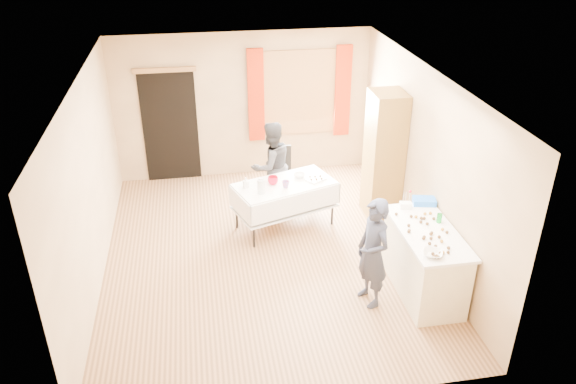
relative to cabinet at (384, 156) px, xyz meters
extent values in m
cube|color=#9E7047|center=(-1.99, -0.87, -1.03)|extent=(4.50, 5.50, 0.02)
cube|color=white|center=(-1.99, -0.87, 1.59)|extent=(4.50, 5.50, 0.02)
cube|color=tan|center=(-1.99, 1.89, 0.28)|extent=(4.50, 0.02, 2.60)
cube|color=tan|center=(-1.99, -3.63, 0.28)|extent=(4.50, 0.02, 2.60)
cube|color=tan|center=(-4.25, -0.87, 0.28)|extent=(0.02, 5.50, 2.60)
cube|color=tan|center=(0.27, -0.87, 0.28)|extent=(0.02, 5.50, 2.60)
cube|color=olive|center=(-0.99, 1.85, 0.48)|extent=(1.32, 0.06, 1.52)
cube|color=white|center=(-0.99, 1.83, 0.48)|extent=(1.20, 0.02, 1.40)
cube|color=#AF2509|center=(-1.77, 1.80, 0.48)|extent=(0.28, 0.06, 1.65)
cube|color=#AF2509|center=(-0.21, 1.80, 0.48)|extent=(0.28, 0.06, 1.65)
cube|color=black|center=(-3.29, 1.86, -0.02)|extent=(0.95, 0.04, 2.00)
cube|color=olive|center=(-3.29, 1.83, 1.00)|extent=(1.05, 0.06, 0.08)
cube|color=olive|center=(0.00, 0.00, 0.00)|extent=(0.50, 0.60, 2.03)
cube|color=beige|center=(-0.10, -2.06, -0.59)|extent=(0.63, 1.40, 0.86)
cube|color=white|center=(-0.10, -2.06, -0.13)|extent=(0.69, 1.45, 0.04)
cube|color=white|center=(-1.59, -0.16, -0.29)|extent=(1.63, 1.17, 0.04)
cube|color=black|center=(-1.50, 0.67, -0.61)|extent=(0.40, 0.40, 0.05)
cube|color=black|center=(-1.51, 0.84, -0.36)|extent=(0.38, 0.06, 0.55)
imported|color=#22263A|center=(-0.83, -2.16, -0.29)|extent=(0.71, 0.62, 1.45)
imported|color=black|center=(-1.70, 0.49, -0.27)|extent=(1.16, 1.12, 1.48)
cylinder|color=#148B29|center=(0.11, -1.89, -0.05)|extent=(0.07, 0.07, 0.12)
imported|color=white|center=(-0.26, -2.58, -0.08)|extent=(0.39, 0.39, 0.05)
cube|color=white|center=(-0.18, -1.46, -0.07)|extent=(0.17, 0.13, 0.08)
cube|color=blue|center=(0.11, -1.40, -0.07)|extent=(0.34, 0.26, 0.08)
cylinder|color=silver|center=(-1.98, -0.42, -0.16)|extent=(0.12, 0.12, 0.22)
imported|color=#BD0621|center=(-1.77, -0.16, -0.21)|extent=(0.25, 0.25, 0.12)
imported|color=red|center=(-1.60, -0.30, -0.21)|extent=(0.14, 0.14, 0.10)
imported|color=white|center=(-1.33, 0.02, -0.24)|extent=(0.29, 0.29, 0.05)
cube|color=white|center=(-1.10, -0.13, -0.26)|extent=(0.34, 0.32, 0.02)
imported|color=white|center=(-2.18, -0.20, -0.18)|extent=(0.10, 0.10, 0.16)
sphere|color=#3F2314|center=(0.07, -2.09, -0.09)|extent=(0.04, 0.04, 0.04)
sphere|color=#372211|center=(-0.26, -2.65, -0.09)|extent=(0.04, 0.04, 0.04)
sphere|color=#372211|center=(-0.26, -2.58, -0.09)|extent=(0.04, 0.04, 0.04)
sphere|color=#372211|center=(-0.20, -1.72, -0.09)|extent=(0.04, 0.04, 0.04)
sphere|color=#372211|center=(-0.21, -2.37, -0.09)|extent=(0.04, 0.04, 0.04)
sphere|color=#372211|center=(-0.35, -2.05, -0.09)|extent=(0.04, 0.04, 0.04)
sphere|color=#3F2314|center=(-0.13, -2.58, -0.09)|extent=(0.04, 0.04, 0.04)
sphere|color=#372211|center=(0.07, -1.82, -0.09)|extent=(0.04, 0.04, 0.04)
sphere|color=#372211|center=(-0.05, -1.80, -0.09)|extent=(0.04, 0.04, 0.04)
sphere|color=#372211|center=(-0.36, -2.07, -0.09)|extent=(0.04, 0.04, 0.04)
sphere|color=#372211|center=(-0.07, -1.93, -0.09)|extent=(0.04, 0.04, 0.04)
sphere|color=#372211|center=(-0.11, -2.17, -0.09)|extent=(0.04, 0.04, 0.04)
sphere|color=#3F2314|center=(-0.14, -1.74, -0.09)|extent=(0.04, 0.04, 0.04)
sphere|color=#372211|center=(-0.13, -1.87, -0.09)|extent=(0.04, 0.04, 0.04)
sphere|color=#372211|center=(-0.22, -2.22, -0.09)|extent=(0.04, 0.04, 0.04)
sphere|color=#372211|center=(-0.31, -1.93, -0.09)|extent=(0.04, 0.04, 0.04)
sphere|color=#372211|center=(-0.27, -2.63, -0.09)|extent=(0.04, 0.04, 0.04)
sphere|color=#372211|center=(-0.03, -2.50, -0.09)|extent=(0.04, 0.04, 0.04)
sphere|color=#3F2314|center=(0.08, -1.69, -0.09)|extent=(0.04, 0.04, 0.04)
sphere|color=#372211|center=(-0.24, -2.25, -0.09)|extent=(0.04, 0.04, 0.04)
sphere|color=#372211|center=(-0.17, -2.58, -0.09)|extent=(0.04, 0.04, 0.04)
sphere|color=#372211|center=(-0.37, -1.63, -0.09)|extent=(0.04, 0.04, 0.04)
sphere|color=#372211|center=(-0.24, -2.63, -0.09)|extent=(0.04, 0.04, 0.04)
sphere|color=#372211|center=(-0.04, -2.25, -0.09)|extent=(0.04, 0.04, 0.04)
sphere|color=#3F2314|center=(0.00, -1.69, -0.09)|extent=(0.04, 0.04, 0.04)
sphere|color=#372211|center=(-0.09, -1.79, -0.09)|extent=(0.04, 0.04, 0.04)
sphere|color=#372211|center=(-0.07, -2.58, -0.09)|extent=(0.04, 0.04, 0.04)
sphere|color=#372211|center=(-0.17, -2.44, -0.09)|extent=(0.04, 0.04, 0.04)
sphere|color=#372211|center=(0.10, -2.16, -0.09)|extent=(0.04, 0.04, 0.04)
sphere|color=#372211|center=(-0.23, -2.66, -0.09)|extent=(0.04, 0.04, 0.04)
sphere|color=#3F2314|center=(-0.05, -2.35, -0.09)|extent=(0.04, 0.04, 0.04)
sphere|color=#372211|center=(-0.10, -2.15, -0.09)|extent=(0.04, 0.04, 0.04)
sphere|color=#372211|center=(-0.15, -2.26, -0.09)|extent=(0.04, 0.04, 0.04)
camera|label=1|loc=(-2.81, -7.60, 3.54)|focal=35.00mm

